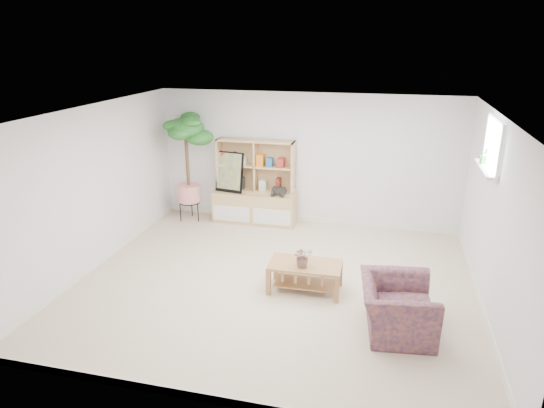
% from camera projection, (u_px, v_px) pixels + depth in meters
% --- Properties ---
extents(floor, '(5.50, 5.00, 0.01)m').
position_uv_depth(floor, '(275.00, 282.00, 6.90)').
color(floor, '#BDA68D').
rests_on(floor, ground).
extents(ceiling, '(5.50, 5.00, 0.01)m').
position_uv_depth(ceiling, '(275.00, 113.00, 6.11)').
color(ceiling, white).
rests_on(ceiling, walls).
extents(walls, '(5.51, 5.01, 2.40)m').
position_uv_depth(walls, '(275.00, 202.00, 6.51)').
color(walls, white).
rests_on(walls, floor).
extents(baseboard, '(5.50, 5.00, 0.10)m').
position_uv_depth(baseboard, '(275.00, 279.00, 6.88)').
color(baseboard, white).
rests_on(baseboard, floor).
extents(window, '(0.10, 0.98, 0.68)m').
position_uv_depth(window, '(494.00, 145.00, 6.18)').
color(window, '#C1E0FA').
rests_on(window, walls).
extents(window_sill, '(0.14, 1.00, 0.04)m').
position_uv_depth(window_sill, '(485.00, 169.00, 6.30)').
color(window_sill, white).
rests_on(window_sill, walls).
extents(storage_unit, '(1.54, 0.52, 1.54)m').
position_uv_depth(storage_unit, '(255.00, 182.00, 8.91)').
color(storage_unit, tan).
rests_on(storage_unit, floor).
extents(poster, '(0.55, 0.22, 0.75)m').
position_uv_depth(poster, '(229.00, 172.00, 8.91)').
color(poster, gold).
rests_on(poster, storage_unit).
extents(toy_truck, '(0.33, 0.24, 0.17)m').
position_uv_depth(toy_truck, '(279.00, 191.00, 8.76)').
color(toy_truck, black).
rests_on(toy_truck, storage_unit).
extents(coffee_table, '(0.99, 0.55, 0.40)m').
position_uv_depth(coffee_table, '(305.00, 277.00, 6.62)').
color(coffee_table, '#8E6547').
rests_on(coffee_table, floor).
extents(table_plant, '(0.33, 0.31, 0.29)m').
position_uv_depth(table_plant, '(303.00, 257.00, 6.43)').
color(table_plant, '#166F16').
rests_on(table_plant, coffee_table).
extents(floor_tree, '(0.93, 0.93, 2.02)m').
position_uv_depth(floor_tree, '(188.00, 168.00, 8.94)').
color(floor_tree, '#184C19').
rests_on(floor_tree, floor).
extents(armchair, '(0.94, 1.05, 0.71)m').
position_uv_depth(armchair, '(397.00, 304.00, 5.64)').
color(armchair, '#121440').
rests_on(armchair, floor).
extents(sill_plant, '(0.13, 0.11, 0.22)m').
position_uv_depth(sill_plant, '(484.00, 155.00, 6.45)').
color(sill_plant, '#184C19').
rests_on(sill_plant, window_sill).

